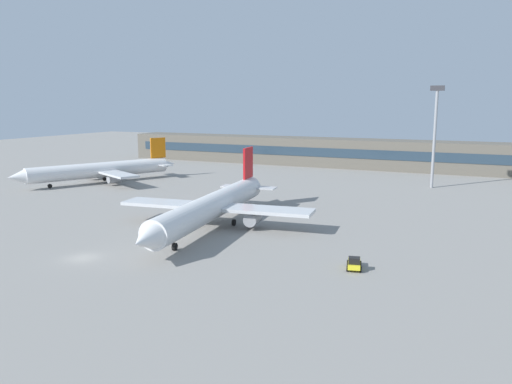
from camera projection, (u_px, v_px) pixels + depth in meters
ground_plane at (225, 204)px, 102.88m from camera, size 400.00×400.00×0.00m
terminal_building at (325, 152)px, 164.47m from camera, size 141.80×12.13×9.00m
airplane_near at (212, 207)px, 82.57m from camera, size 33.39×47.61×11.77m
airplane_mid at (99, 170)px, 129.32m from camera, size 29.60×40.97×10.89m
baggage_tug_yellow at (354, 263)px, 62.37m from camera, size 2.47×3.85×1.75m
floodlight_tower_west at (435, 129)px, 120.12m from camera, size 3.20×0.80×24.39m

